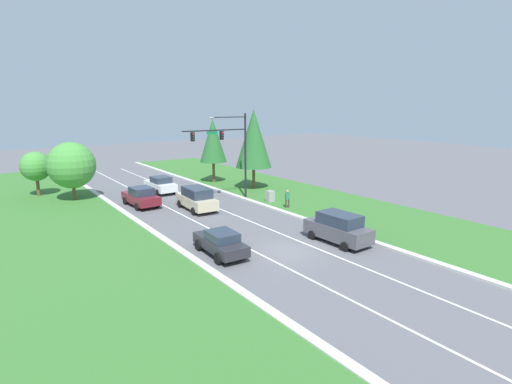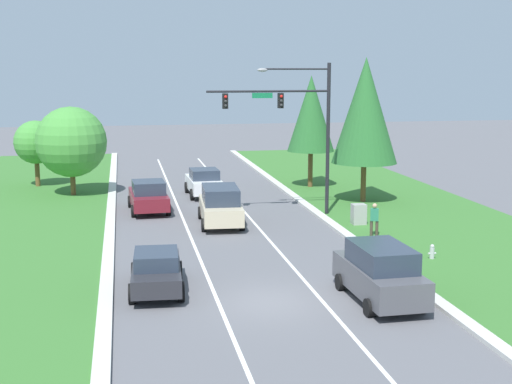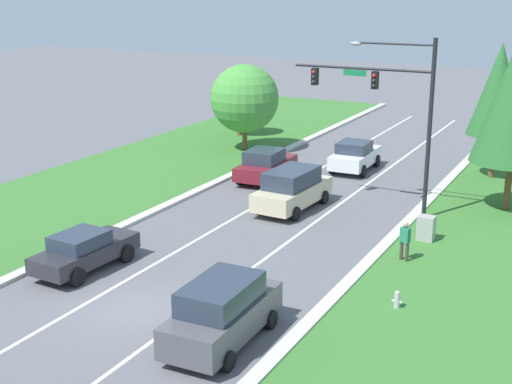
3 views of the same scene
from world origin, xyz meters
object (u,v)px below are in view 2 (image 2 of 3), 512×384
at_px(traffic_signal_mast, 295,116).
at_px(oak_near_left_tree, 71,142).
at_px(charcoal_sedan, 156,270).
at_px(pedestrian, 374,219).
at_px(graphite_suv, 380,273).
at_px(conifer_near_right_tree, 311,114).
at_px(burgundy_sedan, 149,196).
at_px(champagne_suv, 220,205).
at_px(oak_far_left_tree, 36,142).
at_px(conifer_far_right_tree, 365,111).
at_px(fire_hydrant, 432,253).
at_px(utility_cabinet, 359,215).
at_px(white_sedan, 204,182).

distance_m(traffic_signal_mast, oak_near_left_tree, 15.28).
height_order(charcoal_sedan, pedestrian, pedestrian).
bearing_deg(pedestrian, graphite_suv, 90.10).
height_order(traffic_signal_mast, conifer_near_right_tree, traffic_signal_mast).
bearing_deg(pedestrian, conifer_near_right_tree, -74.06).
height_order(burgundy_sedan, pedestrian, burgundy_sedan).
distance_m(graphite_suv, burgundy_sedan, 18.91).
distance_m(graphite_suv, conifer_near_right_tree, 24.32).
relative_size(charcoal_sedan, conifer_near_right_tree, 0.59).
distance_m(champagne_suv, oak_near_left_tree, 13.16).
relative_size(charcoal_sedan, burgundy_sedan, 0.95).
bearing_deg(oak_near_left_tree, oak_far_left_tree, 123.20).
distance_m(graphite_suv, oak_far_left_tree, 31.01).
bearing_deg(conifer_far_right_tree, fire_hydrant, -96.49).
distance_m(burgundy_sedan, conifer_near_right_tree, 13.42).
relative_size(graphite_suv, pedestrian, 2.80).
bearing_deg(utility_cabinet, fire_hydrant, -83.08).
xyz_separation_m(white_sedan, oak_far_left_tree, (-10.79, 5.53, 2.19)).
relative_size(graphite_suv, burgundy_sedan, 1.00).
bearing_deg(oak_far_left_tree, burgundy_sedan, -54.34).
xyz_separation_m(champagne_suv, conifer_near_right_tree, (7.60, 10.40, 4.00)).
bearing_deg(graphite_suv, oak_near_left_tree, 115.31).
height_order(white_sedan, oak_far_left_tree, oak_far_left_tree).
bearing_deg(conifer_near_right_tree, graphite_suv, -99.21).
bearing_deg(fire_hydrant, white_sedan, 114.16).
bearing_deg(utility_cabinet, burgundy_sedan, 151.44).
height_order(traffic_signal_mast, champagne_suv, traffic_signal_mast).
distance_m(white_sedan, conifer_near_right_tree, 8.74).
bearing_deg(utility_cabinet, conifer_near_right_tree, 87.03).
distance_m(charcoal_sedan, burgundy_sedan, 14.86).
bearing_deg(charcoal_sedan, traffic_signal_mast, 59.01).
bearing_deg(conifer_near_right_tree, champagne_suv, -126.15).
relative_size(burgundy_sedan, conifer_near_right_tree, 0.63).
height_order(charcoal_sedan, oak_far_left_tree, oak_far_left_tree).
xyz_separation_m(charcoal_sedan, oak_near_left_tree, (-4.23, 20.81, 2.66)).
height_order(champagne_suv, conifer_far_right_tree, conifer_far_right_tree).
distance_m(champagne_suv, utility_cabinet, 7.16).
relative_size(pedestrian, conifer_near_right_tree, 0.22).
bearing_deg(traffic_signal_mast, burgundy_sedan, 160.33).
bearing_deg(white_sedan, charcoal_sedan, -103.33).
relative_size(white_sedan, oak_far_left_tree, 0.99).
distance_m(utility_cabinet, oak_near_left_tree, 19.26).
distance_m(traffic_signal_mast, charcoal_sedan, 15.28).
xyz_separation_m(pedestrian, conifer_far_right_tree, (2.50, 8.82, 4.62)).
bearing_deg(pedestrian, white_sedan, -43.54).
height_order(traffic_signal_mast, fire_hydrant, traffic_signal_mast).
bearing_deg(oak_near_left_tree, conifer_near_right_tree, 1.03).
distance_m(conifer_far_right_tree, oak_far_left_tree, 22.30).
relative_size(traffic_signal_mast, charcoal_sedan, 1.85).
xyz_separation_m(pedestrian, fire_hydrant, (1.01, -4.32, -0.59)).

